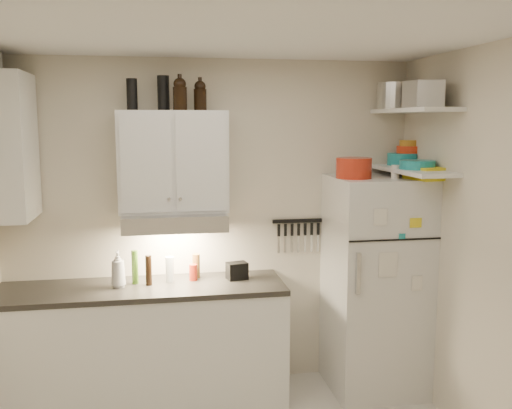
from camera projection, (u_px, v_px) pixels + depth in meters
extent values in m
cube|color=white|center=(239.00, 24.00, 2.87)|extent=(3.20, 3.00, 0.02)
cube|color=beige|center=(212.00, 225.00, 4.53)|extent=(3.20, 0.02, 2.60)
cube|color=beige|center=(511.00, 263.00, 3.34)|extent=(0.02, 3.00, 2.60)
cube|color=white|center=(144.00, 348.00, 4.26)|extent=(2.10, 0.60, 0.88)
cube|color=#2A2824|center=(142.00, 289.00, 4.20)|extent=(2.10, 0.62, 0.04)
cube|color=white|center=(173.00, 162.00, 4.24)|extent=(0.80, 0.33, 0.75)
cube|color=white|center=(6.00, 147.00, 3.89)|extent=(0.33, 0.55, 1.00)
cube|color=silver|center=(175.00, 221.00, 4.24)|extent=(0.76, 0.46, 0.12)
cube|color=silver|center=(375.00, 285.00, 4.48)|extent=(0.70, 0.68, 1.70)
cube|color=white|center=(414.00, 110.00, 4.18)|extent=(0.30, 0.95, 0.03)
cube|color=white|center=(411.00, 170.00, 4.25)|extent=(0.30, 0.95, 0.03)
cube|color=black|center=(298.00, 221.00, 4.63)|extent=(0.42, 0.02, 0.03)
cylinder|color=#AF2714|center=(354.00, 168.00, 4.24)|extent=(0.35, 0.35, 0.15)
cube|color=yellow|center=(427.00, 173.00, 4.15)|extent=(0.28, 0.32, 0.09)
cylinder|color=silver|center=(395.00, 172.00, 4.23)|extent=(0.08, 0.08, 0.10)
cylinder|color=silver|center=(395.00, 96.00, 4.46)|extent=(0.37, 0.37, 0.20)
cube|color=#AAAAAD|center=(421.00, 94.00, 4.06)|extent=(0.23, 0.21, 0.19)
cube|color=#AAAAAD|center=(430.00, 94.00, 3.88)|extent=(0.24, 0.24, 0.18)
cylinder|color=teal|center=(402.00, 159.00, 4.53)|extent=(0.24, 0.24, 0.09)
cylinder|color=red|center=(408.00, 150.00, 4.55)|extent=(0.19, 0.19, 0.06)
cylinder|color=#BE8021|center=(409.00, 143.00, 4.54)|extent=(0.15, 0.15, 0.05)
cylinder|color=teal|center=(417.00, 165.00, 4.16)|extent=(0.32, 0.32, 0.06)
cylinder|color=black|center=(163.00, 93.00, 4.19)|extent=(0.11, 0.11, 0.25)
cylinder|color=black|center=(132.00, 94.00, 4.12)|extent=(0.09, 0.09, 0.23)
imported|color=white|center=(118.00, 267.00, 4.14)|extent=(0.13, 0.13, 0.30)
cylinder|color=brown|center=(196.00, 266.00, 4.40)|extent=(0.08, 0.08, 0.19)
cylinder|color=#396118|center=(135.00, 267.00, 4.24)|extent=(0.06, 0.06, 0.25)
cylinder|color=black|center=(149.00, 270.00, 4.20)|extent=(0.05, 0.05, 0.22)
cylinder|color=silver|center=(170.00, 269.00, 4.29)|extent=(0.07, 0.07, 0.19)
cylinder|color=#AF2714|center=(193.00, 272.00, 4.33)|extent=(0.08, 0.08, 0.12)
cube|color=black|center=(237.00, 271.00, 4.37)|extent=(0.17, 0.14, 0.13)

